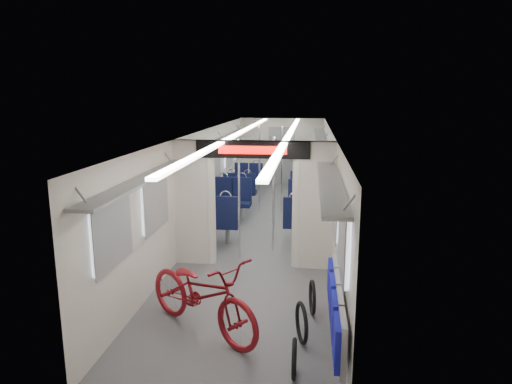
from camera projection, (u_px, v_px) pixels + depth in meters
carriage at (263, 170)px, 9.85m from camera, size 12.00×12.02×2.31m
bicycle at (202, 294)px, 5.96m from camera, size 2.07×1.78×1.08m
flip_bench at (336, 307)px, 5.51m from camera, size 0.12×2.15×0.57m
bike_hoop_a at (294, 361)px, 5.04m from camera, size 0.05×0.46×0.46m
bike_hoop_b at (302, 325)px, 5.75m from camera, size 0.19×0.54×0.54m
bike_hoop_c at (312, 299)px, 6.51m from camera, size 0.11×0.51×0.51m
seat_bay_near_left at (225, 206)px, 10.53m from camera, size 0.96×2.31×1.17m
seat_bay_near_right at (306, 207)px, 10.47m from camera, size 0.93×2.18×1.13m
seat_bay_far_left at (244, 182)px, 13.59m from camera, size 0.90×2.02×1.08m
seat_bay_far_right at (307, 181)px, 13.69m from camera, size 0.94×2.21×1.14m
stanchion_near_left at (239, 200)px, 8.57m from camera, size 0.04×0.04×2.30m
stanchion_near_right at (273, 195)px, 9.00m from camera, size 0.05×0.05×2.30m
stanchion_far_left at (259, 169)px, 12.15m from camera, size 0.04×0.04×2.30m
stanchion_far_right at (282, 170)px, 11.98m from camera, size 0.04×0.04×2.30m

